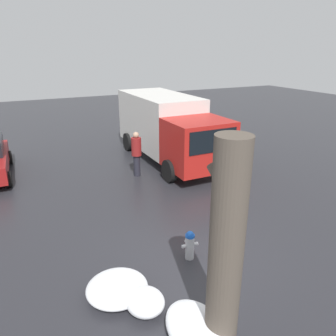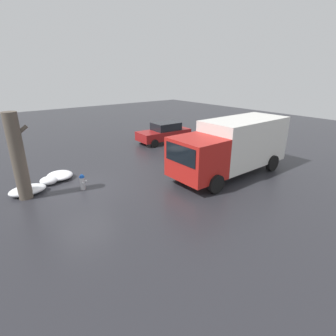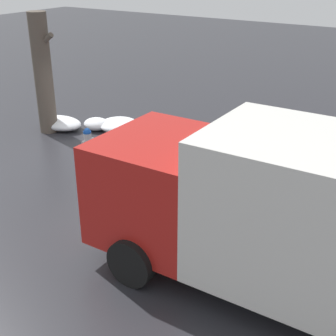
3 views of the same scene
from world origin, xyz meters
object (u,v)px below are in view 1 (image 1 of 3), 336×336
at_px(tree_trunk, 226,248).
at_px(delivery_truck, 168,126).
at_px(fire_hydrant, 190,244).
at_px(pedestrian, 137,152).

height_order(tree_trunk, delivery_truck, tree_trunk).
height_order(fire_hydrant, delivery_truck, delivery_truck).
relative_size(tree_trunk, delivery_truck, 0.53).
xyz_separation_m(tree_trunk, delivery_truck, (9.63, -3.66, -0.33)).
bearing_deg(pedestrian, delivery_truck, 143.72).
xyz_separation_m(tree_trunk, pedestrian, (8.25, -1.57, -0.92)).
height_order(delivery_truck, pedestrian, delivery_truck).
relative_size(fire_hydrant, pedestrian, 0.42).
bearing_deg(tree_trunk, pedestrian, -10.80).
bearing_deg(pedestrian, fire_hydrant, 11.77).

